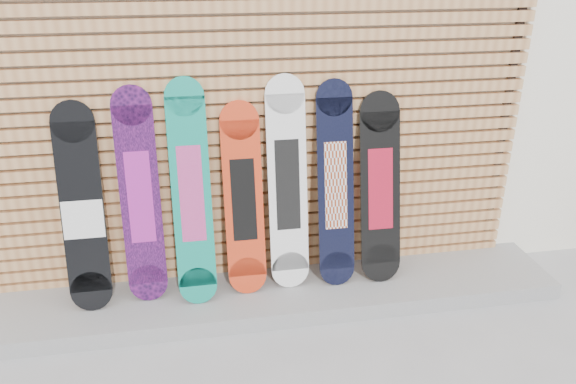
# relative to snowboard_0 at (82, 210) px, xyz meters

# --- Properties ---
(ground) EXTENTS (80.00, 80.00, 0.00)m
(ground) POSITION_rel_snowboard_0_xyz_m (1.24, -0.77, -0.81)
(ground) COLOR #939396
(ground) RESTS_ON ground
(building) EXTENTS (12.00, 5.00, 3.60)m
(building) POSITION_rel_snowboard_0_xyz_m (1.74, 2.73, 0.99)
(building) COLOR white
(building) RESTS_ON ground
(concrete_step) EXTENTS (4.60, 0.70, 0.12)m
(concrete_step) POSITION_rel_snowboard_0_xyz_m (1.09, -0.09, -0.75)
(concrete_step) COLOR gray
(concrete_step) RESTS_ON ground
(slat_wall) EXTENTS (4.26, 0.08, 2.29)m
(slat_wall) POSITION_rel_snowboard_0_xyz_m (1.09, 0.20, 0.39)
(slat_wall) COLOR #B47B4B
(slat_wall) RESTS_ON ground
(snowboard_0) EXTENTS (0.28, 0.34, 1.41)m
(snowboard_0) POSITION_rel_snowboard_0_xyz_m (0.00, 0.00, 0.00)
(snowboard_0) COLOR black
(snowboard_0) RESTS_ON concrete_step
(snowboard_1) EXTENTS (0.27, 0.29, 1.50)m
(snowboard_1) POSITION_rel_snowboard_0_xyz_m (0.38, 0.03, 0.05)
(snowboard_1) COLOR black
(snowboard_1) RESTS_ON concrete_step
(snowboard_2) EXTENTS (0.27, 0.39, 1.54)m
(snowboard_2) POSITION_rel_snowboard_0_xyz_m (0.73, -0.02, 0.07)
(snowboard_2) COLOR #0D836F
(snowboard_2) RESTS_ON concrete_step
(snowboard_3) EXTENTS (0.27, 0.32, 1.36)m
(snowboard_3) POSITION_rel_snowboard_0_xyz_m (1.08, 0.01, -0.02)
(snowboard_3) COLOR red
(snowboard_3) RESTS_ON concrete_step
(snowboard_4) EXTENTS (0.28, 0.29, 1.53)m
(snowboard_4) POSITION_rel_snowboard_0_xyz_m (1.40, 0.03, 0.07)
(snowboard_4) COLOR white
(snowboard_4) RESTS_ON concrete_step
(snowboard_5) EXTENTS (0.26, 0.33, 1.48)m
(snowboard_5) POSITION_rel_snowboard_0_xyz_m (1.74, 0.01, 0.05)
(snowboard_5) COLOR black
(snowboard_5) RESTS_ON concrete_step
(snowboard_6) EXTENTS (0.30, 0.34, 1.39)m
(snowboard_6) POSITION_rel_snowboard_0_xyz_m (2.08, 0.00, -0.00)
(snowboard_6) COLOR black
(snowboard_6) RESTS_ON concrete_step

